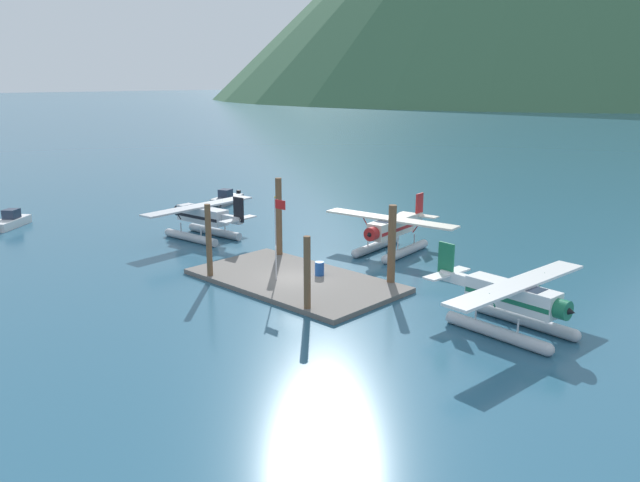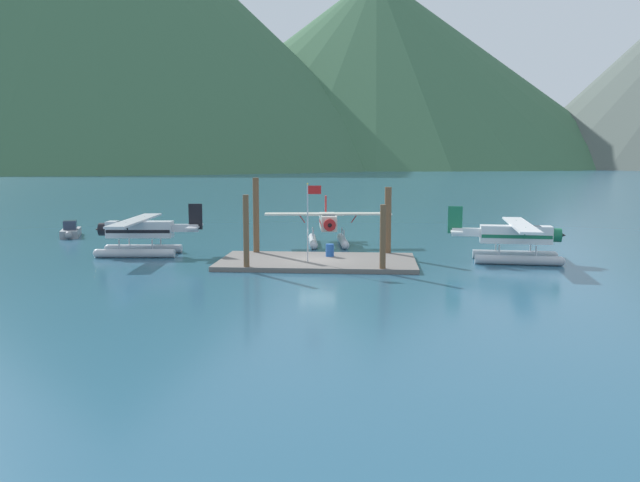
# 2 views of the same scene
# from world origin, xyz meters

# --- Properties ---
(ground_plane) EXTENTS (1200.00, 1200.00, 0.00)m
(ground_plane) POSITION_xyz_m (0.00, 0.00, 0.00)
(ground_plane) COLOR #285670
(dock_platform) EXTENTS (13.33, 7.31, 0.30)m
(dock_platform) POSITION_xyz_m (0.00, 0.00, 0.15)
(dock_platform) COLOR #66605B
(dock_platform) RESTS_ON ground
(piling_near_left) EXTENTS (0.37, 0.37, 4.90)m
(piling_near_left) POSITION_xyz_m (-4.28, -3.30, 2.45)
(piling_near_left) COLOR brown
(piling_near_left) RESTS_ON ground
(piling_near_right) EXTENTS (0.38, 0.38, 4.33)m
(piling_near_right) POSITION_xyz_m (4.38, -3.28, 2.16)
(piling_near_right) COLOR brown
(piling_near_right) RESTS_ON ground
(piling_far_left) EXTENTS (0.44, 0.44, 5.77)m
(piling_far_left) POSITION_xyz_m (-4.78, 3.17, 2.88)
(piling_far_left) COLOR brown
(piling_far_left) RESTS_ON ground
(piling_far_right) EXTENTS (0.49, 0.49, 5.10)m
(piling_far_right) POSITION_xyz_m (4.85, 3.56, 2.55)
(piling_far_right) COLOR brown
(piling_far_right) RESTS_ON ground
(flagpole) EXTENTS (0.95, 0.10, 5.26)m
(flagpole) POSITION_xyz_m (-0.44, -1.01, 3.62)
(flagpole) COLOR silver
(flagpole) RESTS_ON dock_platform
(fuel_drum) EXTENTS (0.62, 0.62, 0.88)m
(fuel_drum) POSITION_xyz_m (0.75, 1.50, 0.74)
(fuel_drum) COLOR #1E4C99
(fuel_drum) RESTS_ON dock_platform
(mountain_ridge_west_peak) EXTENTS (390.25, 390.25, 148.17)m
(mountain_ridge_west_peak) POSITION_xyz_m (5.91, 481.66, 74.08)
(mountain_ridge_west_peak) COLOR #386042
(mountain_ridge_west_peak) RESTS_ON ground
(mountain_ridge_east_peak) EXTENTS (425.56, 425.56, 199.35)m
(mountain_ridge_east_peak) POSITION_xyz_m (-180.71, 397.01, 99.67)
(mountain_ridge_east_peak) COLOR #386042
(mountain_ridge_east_peak) RESTS_ON ground
(seaplane_cream_bow_centre) EXTENTS (10.49, 7.95, 3.84)m
(seaplane_cream_bow_centre) POSITION_xyz_m (0.06, 9.82, 1.58)
(seaplane_cream_bow_centre) COLOR #B7BABF
(seaplane_cream_bow_centre) RESTS_ON ground
(seaplane_white_stbd_fwd) EXTENTS (7.96, 10.48, 3.84)m
(seaplane_white_stbd_fwd) POSITION_xyz_m (13.69, 1.88, 1.58)
(seaplane_white_stbd_fwd) COLOR #B7BABF
(seaplane_white_stbd_fwd) RESTS_ON ground
(seaplane_silver_port_fwd) EXTENTS (7.97, 10.48, 3.84)m
(seaplane_silver_port_fwd) POSITION_xyz_m (-13.50, 2.93, 1.58)
(seaplane_silver_port_fwd) COLOR #B7BABF
(seaplane_silver_port_fwd) RESTS_ON ground
(boat_grey_open_west) EXTENTS (2.83, 4.68, 1.50)m
(boat_grey_open_west) POSITION_xyz_m (-23.85, 13.51, 0.49)
(boat_grey_open_west) COLOR gray
(boat_grey_open_west) RESTS_ON ground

